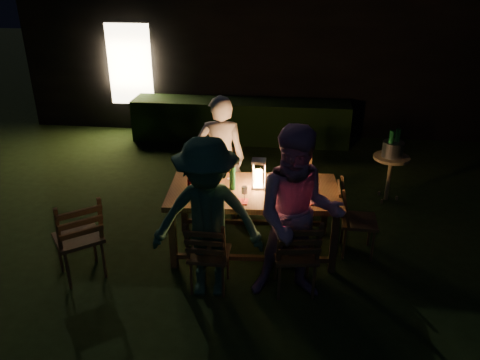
# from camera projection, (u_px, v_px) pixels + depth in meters

# --- Properties ---
(garden_envelope) EXTENTS (40.00, 40.00, 3.20)m
(garden_envelope) POSITION_uv_depth(u_px,v_px,m) (274.00, 41.00, 10.78)
(garden_envelope) COLOR black
(garden_envelope) RESTS_ON ground
(dining_table) EXTENTS (2.04, 1.13, 0.82)m
(dining_table) POSITION_uv_depth(u_px,v_px,m) (254.00, 196.00, 5.45)
(dining_table) COLOR #542F1C
(dining_table) RESTS_ON ground
(chair_near_left) EXTENTS (0.42, 0.45, 0.93)m
(chair_near_left) POSITION_uv_depth(u_px,v_px,m) (209.00, 266.00, 4.96)
(chair_near_left) COLOR #542F1C
(chair_near_left) RESTS_ON ground
(chair_near_right) EXTENTS (0.51, 0.54, 0.99)m
(chair_near_right) POSITION_uv_depth(u_px,v_px,m) (295.00, 267.00, 4.92)
(chair_near_right) COLOR #542F1C
(chair_near_right) RESTS_ON ground
(chair_far_left) EXTENTS (0.52, 0.55, 1.03)m
(chair_far_left) POSITION_uv_depth(u_px,v_px,m) (221.00, 198.00, 6.35)
(chair_far_left) COLOR #542F1C
(chair_far_left) RESTS_ON ground
(chair_far_right) EXTENTS (0.44, 0.47, 0.93)m
(chair_far_right) POSITION_uv_depth(u_px,v_px,m) (295.00, 201.00, 6.32)
(chair_far_right) COLOR #542F1C
(chair_far_right) RESTS_ON ground
(chair_end) EXTENTS (0.46, 0.43, 0.95)m
(chair_end) POSITION_uv_depth(u_px,v_px,m) (356.00, 231.00, 5.59)
(chair_end) COLOR #542F1C
(chair_end) RESTS_ON ground
(chair_spare) EXTENTS (0.69, 0.69, 1.06)m
(chair_spare) POSITION_uv_depth(u_px,v_px,m) (81.00, 251.00, 5.14)
(chair_spare) COLOR #542F1C
(chair_spare) RESTS_ON ground
(person_house_side) EXTENTS (0.66, 0.46, 1.72)m
(person_house_side) POSITION_uv_depth(u_px,v_px,m) (221.00, 159.00, 6.16)
(person_house_side) COLOR beige
(person_house_side) RESTS_ON ground
(person_opp_right) EXTENTS (0.96, 0.77, 1.87)m
(person_opp_right) POSITION_uv_depth(u_px,v_px,m) (298.00, 216.00, 4.60)
(person_opp_right) COLOR #C386B0
(person_opp_right) RESTS_ON ground
(person_opp_left) EXTENTS (1.17, 0.73, 1.74)m
(person_opp_left) POSITION_uv_depth(u_px,v_px,m) (207.00, 220.00, 4.67)
(person_opp_left) COLOR #2D5A40
(person_opp_left) RESTS_ON ground
(lantern) EXTENTS (0.16, 0.16, 0.35)m
(lantern) POSITION_uv_depth(u_px,v_px,m) (258.00, 175.00, 5.39)
(lantern) COLOR white
(lantern) RESTS_ON dining_table
(plate_far_left) EXTENTS (0.25, 0.25, 0.01)m
(plate_far_left) POSITION_uv_depth(u_px,v_px,m) (209.00, 180.00, 5.63)
(plate_far_left) COLOR white
(plate_far_left) RESTS_ON dining_table
(plate_near_left) EXTENTS (0.25, 0.25, 0.01)m
(plate_near_left) POSITION_uv_depth(u_px,v_px,m) (205.00, 196.00, 5.24)
(plate_near_left) COLOR white
(plate_near_left) RESTS_ON dining_table
(plate_far_right) EXTENTS (0.25, 0.25, 0.01)m
(plate_far_right) POSITION_uv_depth(u_px,v_px,m) (292.00, 182.00, 5.59)
(plate_far_right) COLOR white
(plate_far_right) RESTS_ON dining_table
(plate_near_right) EXTENTS (0.25, 0.25, 0.01)m
(plate_near_right) POSITION_uv_depth(u_px,v_px,m) (294.00, 198.00, 5.19)
(plate_near_right) COLOR white
(plate_near_right) RESTS_ON dining_table
(wineglass_a) EXTENTS (0.06, 0.06, 0.18)m
(wineglass_a) POSITION_uv_depth(u_px,v_px,m) (230.00, 172.00, 5.64)
(wineglass_a) COLOR #59070F
(wineglass_a) RESTS_ON dining_table
(wineglass_b) EXTENTS (0.06, 0.06, 0.18)m
(wineglass_b) POSITION_uv_depth(u_px,v_px,m) (190.00, 186.00, 5.30)
(wineglass_b) COLOR #59070F
(wineglass_b) RESTS_ON dining_table
(wineglass_c) EXTENTS (0.06, 0.06, 0.18)m
(wineglass_c) POSITION_uv_depth(u_px,v_px,m) (281.00, 194.00, 5.11)
(wineglass_c) COLOR #59070F
(wineglass_c) RESTS_ON dining_table
(wineglass_d) EXTENTS (0.06, 0.06, 0.18)m
(wineglass_d) POSITION_uv_depth(u_px,v_px,m) (307.00, 177.00, 5.51)
(wineglass_d) COLOR #59070F
(wineglass_d) RESTS_ON dining_table
(wineglass_e) EXTENTS (0.06, 0.06, 0.18)m
(wineglass_e) POSITION_uv_depth(u_px,v_px,m) (244.00, 194.00, 5.11)
(wineglass_e) COLOR silver
(wineglass_e) RESTS_ON dining_table
(bottle_table) EXTENTS (0.07, 0.07, 0.28)m
(bottle_table) POSITION_uv_depth(u_px,v_px,m) (232.00, 178.00, 5.37)
(bottle_table) COLOR #0F471E
(bottle_table) RESTS_ON dining_table
(napkin_left) EXTENTS (0.18, 0.14, 0.01)m
(napkin_left) POSITION_uv_depth(u_px,v_px,m) (240.00, 201.00, 5.13)
(napkin_left) COLOR red
(napkin_left) RESTS_ON dining_table
(napkin_right) EXTENTS (0.18, 0.14, 0.01)m
(napkin_right) POSITION_uv_depth(u_px,v_px,m) (304.00, 202.00, 5.12)
(napkin_right) COLOR red
(napkin_right) RESTS_ON dining_table
(phone) EXTENTS (0.14, 0.07, 0.01)m
(phone) POSITION_uv_depth(u_px,v_px,m) (197.00, 200.00, 5.17)
(phone) COLOR black
(phone) RESTS_ON dining_table
(side_table) EXTENTS (0.51, 0.51, 0.69)m
(side_table) POSITION_uv_depth(u_px,v_px,m) (391.00, 162.00, 6.73)
(side_table) COLOR olive
(side_table) RESTS_ON ground
(ice_bucket) EXTENTS (0.30, 0.30, 0.22)m
(ice_bucket) POSITION_uv_depth(u_px,v_px,m) (393.00, 149.00, 6.65)
(ice_bucket) COLOR #A5A8AD
(ice_bucket) RESTS_ON side_table
(bottle_bucket_a) EXTENTS (0.07, 0.07, 0.32)m
(bottle_bucket_a) POSITION_uv_depth(u_px,v_px,m) (390.00, 147.00, 6.60)
(bottle_bucket_a) COLOR #0F471E
(bottle_bucket_a) RESTS_ON side_table
(bottle_bucket_b) EXTENTS (0.07, 0.07, 0.32)m
(bottle_bucket_b) POSITION_uv_depth(u_px,v_px,m) (396.00, 145.00, 6.66)
(bottle_bucket_b) COLOR #0F471E
(bottle_bucket_b) RESTS_ON side_table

